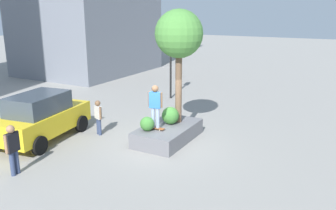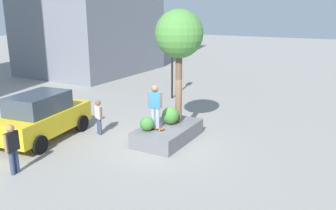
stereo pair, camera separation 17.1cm
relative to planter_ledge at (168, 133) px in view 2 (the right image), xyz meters
The scene contains 11 objects.
ground_plane 0.53m from the planter_ledge, 152.51° to the left, with size 120.00×120.00×0.00m, color gray.
planter_ledge is the anchor object (origin of this frame).
plaza_tree 4.06m from the planter_ledge, 10.29° to the right, with size 1.98×1.98×4.74m.
boxwood_shrub 1.20m from the planter_ledge, 154.41° to the left, with size 0.57×0.57×0.57m, color #3D7A33.
hedge_clump 0.74m from the planter_ledge, ahead, with size 0.73×0.73×0.73m, color #3D7A33.
skateboard 0.77m from the planter_ledge, 159.22° to the left, with size 0.25×0.81×0.07m.
skateboarder 1.56m from the planter_ledge, 159.22° to the left, with size 0.30×0.58×1.75m.
sedan_parked 5.31m from the planter_ledge, 117.75° to the left, with size 4.54×2.50×2.01m.
traffic_light_corner 7.67m from the planter_ledge, 27.18° to the left, with size 0.37×0.37×4.28m.
passerby_with_bag 6.04m from the planter_ledge, 150.17° to the left, with size 0.59×0.27×1.73m.
bystander_watching 3.17m from the planter_ledge, 105.57° to the left, with size 0.34×0.48×1.55m.
Camera 2 is at (-11.66, -6.90, 5.33)m, focal length 37.18 mm.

